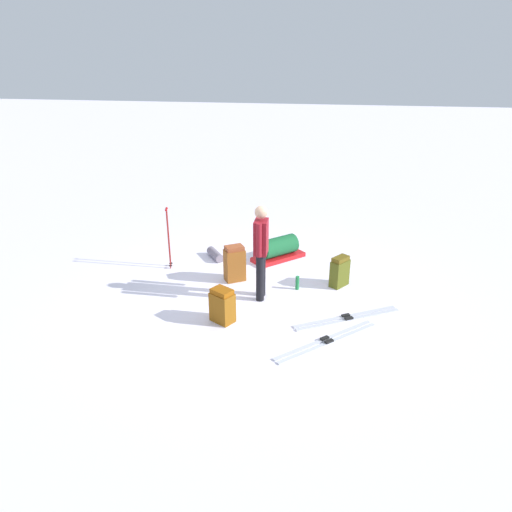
% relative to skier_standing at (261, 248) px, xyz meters
% --- Properties ---
extents(ground_plane, '(80.00, 80.00, 0.00)m').
position_rel_skier_standing_xyz_m(ground_plane, '(0.22, 0.13, -0.95)').
color(ground_plane, white).
extents(skier_standing, '(0.57, 0.24, 1.70)m').
position_rel_skier_standing_xyz_m(skier_standing, '(0.00, 0.00, 0.00)').
color(skier_standing, black).
rests_on(skier_standing, ground_plane).
extents(ski_pair_near, '(1.15, 1.70, 0.05)m').
position_rel_skier_standing_xyz_m(ski_pair_near, '(-0.45, -1.54, -0.94)').
color(ski_pair_near, silver).
rests_on(ski_pair_near, ground_plane).
extents(ski_pair_far, '(1.47, 1.46, 0.05)m').
position_rel_skier_standing_xyz_m(ski_pair_far, '(-1.20, -1.25, -0.94)').
color(ski_pair_far, silver).
rests_on(ski_pair_far, ground_plane).
extents(backpack_large_dark, '(0.42, 0.45, 0.70)m').
position_rel_skier_standing_xyz_m(backpack_large_dark, '(0.60, 0.63, -0.61)').
color(backpack_large_dark, brown).
rests_on(backpack_large_dark, ground_plane).
extents(backpack_bright, '(0.40, 0.44, 0.58)m').
position_rel_skier_standing_xyz_m(backpack_bright, '(-0.93, 0.45, -0.67)').
color(backpack_bright, brown).
rests_on(backpack_bright, ground_plane).
extents(backpack_small_spare, '(0.42, 0.37, 0.58)m').
position_rel_skier_standing_xyz_m(backpack_small_spare, '(0.76, -1.35, -0.67)').
color(backpack_small_spare, '#4E5317').
rests_on(backpack_small_spare, ground_plane).
extents(ski_poles_planted_near, '(0.19, 0.10, 1.26)m').
position_rel_skier_standing_xyz_m(ski_poles_planted_near, '(0.92, 2.06, -0.25)').
color(ski_poles_planted_near, maroon).
rests_on(ski_poles_planted_near, ground_plane).
extents(gear_sled, '(1.14, 1.12, 0.49)m').
position_rel_skier_standing_xyz_m(gear_sled, '(1.78, -0.03, -0.73)').
color(gear_sled, red).
rests_on(gear_sled, ground_plane).
extents(sleeping_mat_rolled, '(0.54, 0.48, 0.18)m').
position_rel_skier_standing_xyz_m(sleeping_mat_rolled, '(1.54, 1.30, -0.86)').
color(sleeping_mat_rolled, slate).
rests_on(sleeping_mat_rolled, ground_plane).
extents(thermos_bottle, '(0.07, 0.07, 0.26)m').
position_rel_skier_standing_xyz_m(thermos_bottle, '(0.45, -0.60, -0.82)').
color(thermos_bottle, '#1C793D').
rests_on(thermos_bottle, ground_plane).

